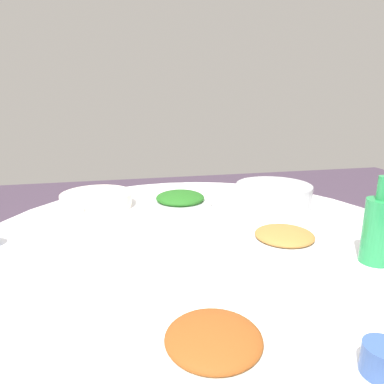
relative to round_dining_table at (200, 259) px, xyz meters
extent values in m
cylinder|color=#99999E|center=(0.00, 0.00, -0.30)|extent=(0.13, 0.13, 0.67)
cylinder|color=white|center=(0.00, 0.00, 0.06)|extent=(1.40, 1.40, 0.04)
cylinder|color=#B2B5BA|center=(-0.24, 0.35, 0.12)|extent=(0.29, 0.29, 0.09)
ellipsoid|color=white|center=(-0.24, 0.35, 0.13)|extent=(0.24, 0.24, 0.10)
cube|color=white|center=(-0.26, 0.27, 0.17)|extent=(0.16, 0.09, 0.01)
cylinder|color=white|center=(-0.37, -0.33, 0.11)|extent=(0.27, 0.27, 0.06)
cylinder|color=black|center=(-0.37, -0.33, 0.10)|extent=(0.24, 0.24, 0.04)
cylinder|color=silver|center=(-0.37, -0.33, 0.13)|extent=(0.29, 0.09, 0.01)
cylinder|color=silver|center=(0.11, 0.23, 0.09)|extent=(0.25, 0.25, 0.02)
ellipsoid|color=#AF7235|center=(0.11, 0.23, 0.11)|extent=(0.17, 0.17, 0.03)
cylinder|color=white|center=(0.51, -0.10, 0.09)|extent=(0.22, 0.22, 0.02)
ellipsoid|color=#92481A|center=(0.51, -0.10, 0.11)|extent=(0.17, 0.17, 0.04)
cylinder|color=silver|center=(-0.31, -0.01, 0.09)|extent=(0.24, 0.24, 0.02)
ellipsoid|color=#215F1C|center=(-0.31, -0.01, 0.12)|extent=(0.19, 0.19, 0.05)
cylinder|color=#258F4A|center=(0.27, 0.40, 0.17)|extent=(0.08, 0.08, 0.17)
cylinder|color=#37569A|center=(0.61, 0.14, 0.11)|extent=(0.06, 0.06, 0.05)
camera|label=1|loc=(0.99, -0.24, 0.50)|focal=32.76mm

